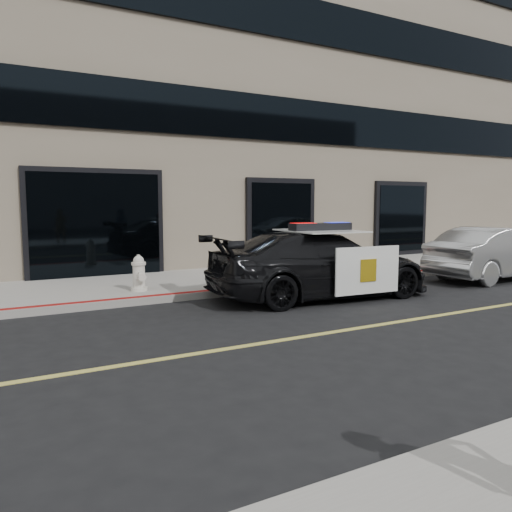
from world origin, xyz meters
TOP-DOWN VIEW (x-y plane):
  - ground at (0.00, 0.00)m, footprint 120.00×120.00m
  - sidewalk_n at (0.00, 5.25)m, footprint 60.00×3.50m
  - building_n at (0.00, 10.50)m, footprint 60.00×7.00m
  - police_car at (2.68, 2.44)m, footprint 2.70×5.16m
  - silver_sedan at (8.25, 2.22)m, footprint 1.67×4.25m
  - fire_hydrant at (-0.70, 4.26)m, footprint 0.35×0.48m

SIDE VIEW (x-z plane):
  - ground at x=0.00m, z-range 0.00..0.00m
  - sidewalk_n at x=0.00m, z-range 0.00..0.15m
  - fire_hydrant at x=-0.70m, z-range 0.13..0.90m
  - silver_sedan at x=8.25m, z-range 0.00..1.38m
  - police_car at x=2.68m, z-range -0.08..1.51m
  - building_n at x=0.00m, z-range 0.00..12.00m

